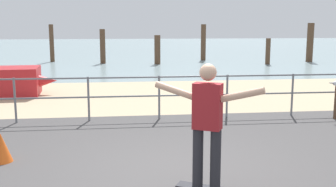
# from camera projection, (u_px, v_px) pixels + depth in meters

# --- Properties ---
(beach_strip) EXTENTS (24.00, 6.00, 0.04)m
(beach_strip) POSITION_uv_depth(u_px,v_px,m) (144.00, 95.00, 12.84)
(beach_strip) COLOR tan
(beach_strip) RESTS_ON ground
(sea_surface) EXTENTS (72.00, 50.00, 0.04)m
(sea_surface) POSITION_uv_depth(u_px,v_px,m) (127.00, 47.00, 40.25)
(sea_surface) COLOR #849EA3
(sea_surface) RESTS_ON ground
(railing_fence) EXTENTS (13.11, 0.05, 1.05)m
(railing_fence) POSITION_uv_depth(u_px,v_px,m) (88.00, 92.00, 9.23)
(railing_fence) COLOR slate
(railing_fence) RESTS_ON ground
(skateboarder) EXTENTS (1.32, 0.76, 1.65)m
(skateboarder) POSITION_uv_depth(u_px,v_px,m) (207.00, 119.00, 5.19)
(skateboarder) COLOR #26262B
(skateboarder) RESTS_ON skateboard
(groyne_post_0) EXTENTS (0.26, 0.26, 2.26)m
(groyne_post_0) POSITION_uv_depth(u_px,v_px,m) (52.00, 43.00, 24.23)
(groyne_post_0) COLOR #513826
(groyne_post_0) RESTS_ON ground
(groyne_post_1) EXTENTS (0.31, 0.31, 1.99)m
(groyne_post_1) POSITION_uv_depth(u_px,v_px,m) (103.00, 47.00, 23.14)
(groyne_post_1) COLOR #513826
(groyne_post_1) RESTS_ON ground
(groyne_post_2) EXTENTS (0.34, 0.34, 1.65)m
(groyne_post_2) POSITION_uv_depth(u_px,v_px,m) (157.00, 50.00, 22.77)
(groyne_post_2) COLOR #513826
(groyne_post_2) RESTS_ON ground
(groyne_post_3) EXTENTS (0.31, 0.31, 2.26)m
(groyne_post_3) POSITION_uv_depth(u_px,v_px,m) (203.00, 43.00, 25.20)
(groyne_post_3) COLOR #513826
(groyne_post_3) RESTS_ON ground
(groyne_post_4) EXTENTS (0.27, 0.27, 1.48)m
(groyne_post_4) POSITION_uv_depth(u_px,v_px,m) (268.00, 52.00, 22.68)
(groyne_post_4) COLOR #513826
(groyne_post_4) RESTS_ON ground
(groyne_post_5) EXTENTS (0.39, 0.39, 2.34)m
(groyne_post_5) POSITION_uv_depth(u_px,v_px,m) (310.00, 43.00, 24.22)
(groyne_post_5) COLOR #513826
(groyne_post_5) RESTS_ON ground
(traffic_cone) EXTENTS (0.36, 0.36, 0.50)m
(traffic_cone) POSITION_uv_depth(u_px,v_px,m) (1.00, 148.00, 6.50)
(traffic_cone) COLOR #E55919
(traffic_cone) RESTS_ON ground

